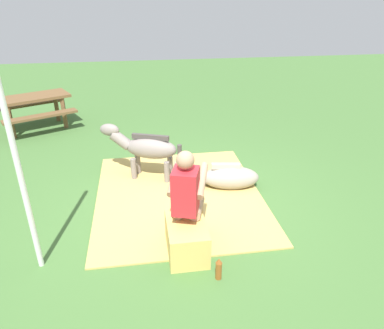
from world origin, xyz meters
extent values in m
plane|color=#426B33|center=(0.00, 0.00, 0.00)|extent=(24.00, 24.00, 0.00)
cube|color=tan|center=(0.26, 0.07, 0.01)|extent=(2.89, 2.45, 0.02)
cube|color=tan|center=(-1.04, 0.13, 0.20)|extent=(0.69, 0.45, 0.41)
cylinder|color=tan|center=(-0.77, 0.16, 0.48)|extent=(0.42, 0.25, 0.14)
cylinder|color=tan|center=(-0.58, 0.10, 0.20)|extent=(0.11, 0.11, 0.41)
cube|color=black|center=(-0.58, 0.10, 0.03)|extent=(0.24, 0.16, 0.06)
cylinder|color=tan|center=(-0.83, -0.03, 0.48)|extent=(0.42, 0.25, 0.14)
cylinder|color=tan|center=(-0.64, -0.09, 0.20)|extent=(0.11, 0.11, 0.41)
cube|color=black|center=(-0.64, -0.09, 0.03)|extent=(0.24, 0.16, 0.06)
cube|color=red|center=(-0.99, 0.13, 0.81)|extent=(0.37, 0.36, 0.52)
cylinder|color=tan|center=(-0.77, 0.23, 0.86)|extent=(0.50, 0.24, 0.26)
cylinder|color=tan|center=(-0.87, -0.08, 0.86)|extent=(0.50, 0.24, 0.26)
sphere|color=tan|center=(-0.99, 0.13, 1.19)|extent=(0.20, 0.20, 0.20)
ellipsoid|color=slate|center=(0.88, 0.43, 0.54)|extent=(0.60, 0.90, 0.34)
cylinder|color=slate|center=(0.88, 0.73, 0.19)|extent=(0.09, 0.09, 0.37)
cylinder|color=slate|center=(1.07, 0.66, 0.19)|extent=(0.09, 0.09, 0.37)
cylinder|color=slate|center=(0.68, 0.21, 0.19)|extent=(0.09, 0.09, 0.37)
cylinder|color=slate|center=(0.87, 0.13, 0.19)|extent=(0.09, 0.09, 0.37)
cylinder|color=slate|center=(1.05, 0.90, 0.64)|extent=(0.30, 0.41, 0.33)
ellipsoid|color=slate|center=(1.12, 1.07, 0.80)|extent=(0.26, 0.36, 0.20)
cube|color=#433D3A|center=(0.88, 0.43, 0.73)|extent=(0.27, 0.58, 0.08)
cylinder|color=#433D3A|center=(0.71, -0.01, 0.49)|extent=(0.07, 0.07, 0.30)
ellipsoid|color=gray|center=(0.37, -0.76, 0.18)|extent=(0.53, 0.93, 0.36)
cube|color=gray|center=(0.45, -0.23, 0.05)|extent=(0.28, 0.31, 0.10)
cylinder|color=gray|center=(0.46, -0.21, 0.24)|extent=(0.22, 0.31, 0.30)
ellipsoid|color=gray|center=(0.48, -0.03, 0.32)|extent=(0.20, 0.32, 0.20)
cube|color=#B5A999|center=(0.38, -0.68, 0.38)|extent=(0.15, 0.45, 0.08)
cylinder|color=brown|center=(-1.53, -0.15, 0.11)|extent=(0.07, 0.07, 0.21)
cone|color=brown|center=(-1.53, -0.15, 0.24)|extent=(0.06, 0.06, 0.06)
cylinder|color=silver|center=(-1.02, 1.79, 1.28)|extent=(0.06, 0.06, 2.56)
cube|color=brown|center=(3.62, 2.86, 0.72)|extent=(1.30, 1.65, 0.06)
cube|color=brown|center=(4.09, 3.10, 0.44)|extent=(0.89, 1.45, 0.05)
cube|color=brown|center=(3.14, 2.62, 0.44)|extent=(0.89, 1.45, 0.05)
cube|color=brown|center=(3.12, 3.22, 0.34)|extent=(0.08, 0.08, 0.69)
cube|color=brown|center=(3.62, 3.48, 0.34)|extent=(0.08, 0.08, 0.69)
cube|color=brown|center=(3.62, 2.24, 0.34)|extent=(0.08, 0.08, 0.69)
cube|color=brown|center=(4.12, 2.49, 0.34)|extent=(0.08, 0.08, 0.69)
camera|label=1|loc=(-4.37, 0.57, 2.81)|focal=33.30mm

